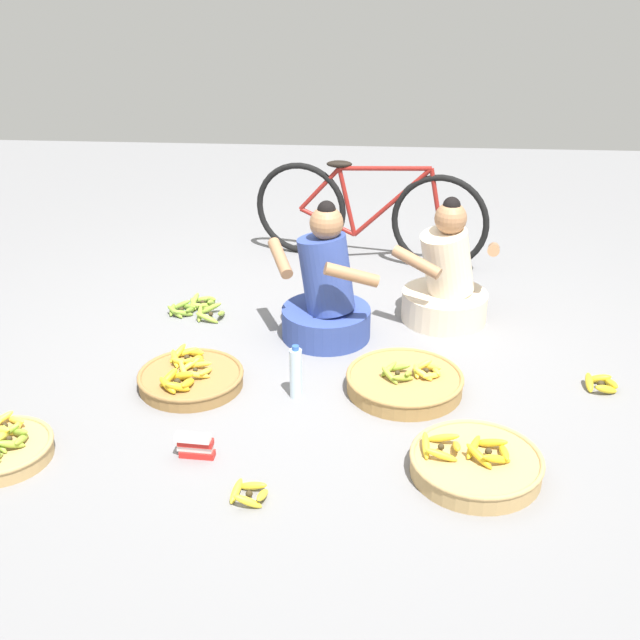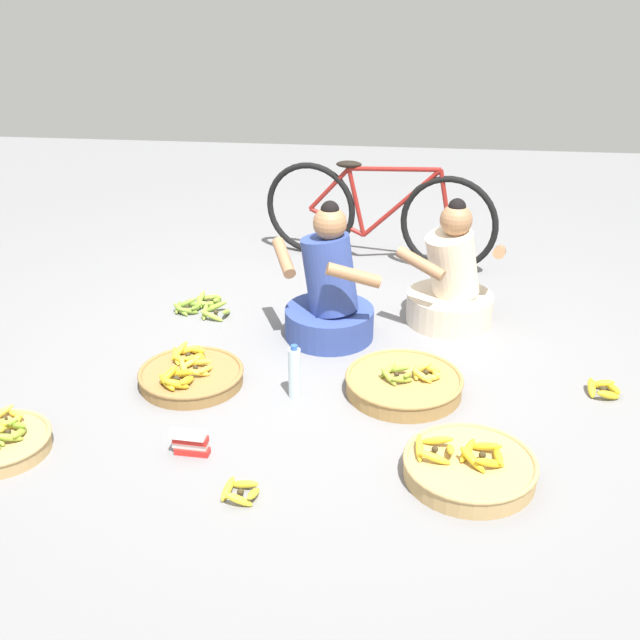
# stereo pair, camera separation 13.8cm
# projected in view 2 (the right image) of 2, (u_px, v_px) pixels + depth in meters

# --- Properties ---
(ground_plane) EXTENTS (10.00, 10.00, 0.00)m
(ground_plane) POSITION_uv_depth(u_px,v_px,m) (324.00, 361.00, 4.39)
(ground_plane) COLOR slate
(vendor_woman_front) EXTENTS (0.66, 0.53, 0.83)m
(vendor_woman_front) POSITION_uv_depth(u_px,v_px,m) (329.00, 295.00, 4.54)
(vendor_woman_front) COLOR #334793
(vendor_woman_front) RESTS_ON ground
(vendor_woman_behind) EXTENTS (0.68, 0.56, 0.78)m
(vendor_woman_behind) POSITION_uv_depth(u_px,v_px,m) (451.00, 284.00, 4.73)
(vendor_woman_behind) COLOR beige
(vendor_woman_behind) RESTS_ON ground
(bicycle_leaning) EXTENTS (1.67, 0.44, 0.73)m
(bicycle_leaning) POSITION_uv_depth(u_px,v_px,m) (377.00, 214.00, 5.58)
(bicycle_leaning) COLOR black
(bicycle_leaning) RESTS_ON ground
(banana_basket_front_center) EXTENTS (0.59, 0.59, 0.17)m
(banana_basket_front_center) POSITION_uv_depth(u_px,v_px,m) (469.00, 467.00, 3.42)
(banana_basket_front_center) COLOR tan
(banana_basket_front_center) RESTS_ON ground
(banana_basket_back_center) EXTENTS (0.56, 0.56, 0.15)m
(banana_basket_back_center) POSITION_uv_depth(u_px,v_px,m) (191.00, 375.00, 4.15)
(banana_basket_back_center) COLOR olive
(banana_basket_back_center) RESTS_ON ground
(banana_basket_near_bicycle) EXTENTS (0.61, 0.61, 0.16)m
(banana_basket_near_bicycle) POSITION_uv_depth(u_px,v_px,m) (404.00, 383.00, 4.07)
(banana_basket_near_bicycle) COLOR #A87F47
(banana_basket_near_bicycle) RESTS_ON ground
(loose_bananas_mid_right) EXTENTS (0.17, 0.18, 0.08)m
(loose_bananas_mid_right) POSITION_uv_depth(u_px,v_px,m) (604.00, 389.00, 4.06)
(loose_bananas_mid_right) COLOR gold
(loose_bananas_mid_right) RESTS_ON ground
(loose_bananas_front_left) EXTENTS (0.17, 0.16, 0.09)m
(loose_bananas_front_left) POSITION_uv_depth(u_px,v_px,m) (241.00, 491.00, 3.31)
(loose_bananas_front_left) COLOR yellow
(loose_bananas_front_left) RESTS_ON ground
(loose_bananas_mid_left) EXTENTS (0.37, 0.36, 0.09)m
(loose_bananas_mid_left) POSITION_uv_depth(u_px,v_px,m) (204.00, 305.00, 4.98)
(loose_bananas_mid_left) COLOR #8CAD38
(loose_bananas_mid_left) RESTS_ON ground
(water_bottle) EXTENTS (0.06, 0.06, 0.29)m
(water_bottle) POSITION_uv_depth(u_px,v_px,m) (295.00, 372.00, 4.00)
(water_bottle) COLOR silver
(water_bottle) RESTS_ON ground
(packet_carton_stack) EXTENTS (0.18, 0.08, 0.12)m
(packet_carton_stack) POSITION_uv_depth(u_px,v_px,m) (190.00, 442.00, 3.58)
(packet_carton_stack) COLOR red
(packet_carton_stack) RESTS_ON ground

